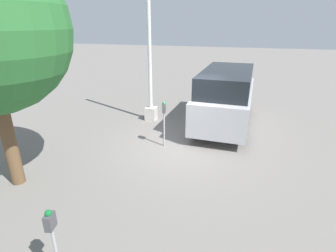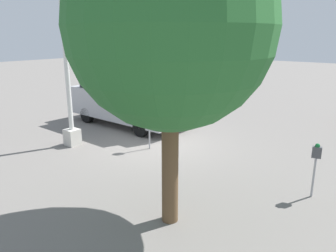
# 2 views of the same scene
# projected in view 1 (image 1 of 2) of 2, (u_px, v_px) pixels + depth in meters

# --- Properties ---
(ground_plane) EXTENTS (80.00, 80.00, 0.00)m
(ground_plane) POSITION_uv_depth(u_px,v_px,m) (178.00, 146.00, 8.90)
(ground_plane) COLOR slate
(parking_meter_near) EXTENTS (0.22, 0.15, 1.55)m
(parking_meter_near) POSITION_uv_depth(u_px,v_px,m) (164.00, 114.00, 8.46)
(parking_meter_near) COLOR #9E9EA3
(parking_meter_near) RESTS_ON ground
(parking_meter_far) EXTENTS (0.22, 0.15, 1.30)m
(parking_meter_far) POSITION_uv_depth(u_px,v_px,m) (51.00, 228.00, 4.01)
(parking_meter_far) COLOR #9E9EA3
(parking_meter_far) RESTS_ON ground
(lamp_post) EXTENTS (0.44, 0.44, 6.04)m
(lamp_post) POSITION_uv_depth(u_px,v_px,m) (150.00, 75.00, 10.60)
(lamp_post) COLOR beige
(lamp_post) RESTS_ON ground
(parked_van) EXTENTS (5.20, 2.08, 2.23)m
(parked_van) POSITION_uv_depth(u_px,v_px,m) (226.00, 96.00, 10.37)
(parked_van) COLOR #B2B2B7
(parked_van) RESTS_ON ground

